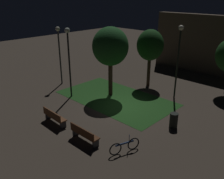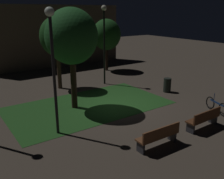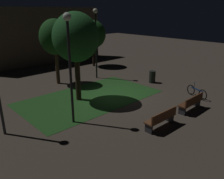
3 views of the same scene
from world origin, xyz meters
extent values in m
plane|color=#473D33|center=(0.00, 0.00, 0.00)|extent=(60.00, 60.00, 0.00)
cube|color=#23511E|center=(-1.34, 0.76, 0.01)|extent=(8.53, 4.81, 0.01)
cube|color=brown|center=(-1.37, -4.44, 0.45)|extent=(1.81, 0.53, 0.06)
cube|color=brown|center=(-1.38, -4.65, 0.68)|extent=(1.80, 0.11, 0.40)
cube|color=#2D2D33|center=(-2.17, -4.42, 0.21)|extent=(0.09, 0.39, 0.42)
cube|color=#2D2D33|center=(-0.57, -4.46, 0.21)|extent=(0.09, 0.39, 0.42)
cube|color=#512D19|center=(1.37, -4.44, 0.45)|extent=(1.80, 0.49, 0.06)
cube|color=#512D19|center=(1.37, -4.65, 0.68)|extent=(1.80, 0.07, 0.40)
cube|color=#2D2D33|center=(0.57, -4.44, 0.21)|extent=(0.08, 0.38, 0.42)
cube|color=#2D2D33|center=(2.17, -4.43, 0.21)|extent=(0.08, 0.38, 0.42)
cylinder|color=#2D2116|center=(-2.07, 0.98, 1.51)|extent=(0.31, 0.31, 3.01)
ellipsoid|color=#1E5623|center=(-2.07, 0.98, 3.73)|extent=(2.61, 2.61, 2.77)
cylinder|color=#423021|center=(-1.27, 4.69, 1.40)|extent=(0.27, 0.27, 2.80)
ellipsoid|color=#194719|center=(-1.27, 4.69, 3.39)|extent=(2.15, 2.15, 2.48)
cylinder|color=black|center=(1.73, 3.85, 2.47)|extent=(0.12, 0.12, 4.95)
sphere|color=#F2EDCC|center=(1.73, 3.85, 5.10)|extent=(0.36, 0.36, 0.36)
cylinder|color=black|center=(-4.00, -1.26, 2.37)|extent=(0.12, 0.12, 4.74)
sphere|color=white|center=(-4.00, -1.26, 4.89)|extent=(0.36, 0.36, 0.36)
cylinder|color=#333338|center=(-6.83, -0.12, 2.23)|extent=(0.12, 0.12, 4.46)
sphere|color=#F2EDCC|center=(-6.83, -0.12, 4.61)|extent=(0.36, 0.36, 0.36)
cylinder|color=black|center=(3.94, 0.02, 0.45)|extent=(0.47, 0.47, 0.89)
torus|color=black|center=(3.33, -4.21, 0.33)|extent=(0.27, 0.64, 0.66)
torus|color=black|center=(3.65, -3.26, 0.33)|extent=(0.27, 0.64, 0.66)
cube|color=navy|center=(3.49, -3.74, 0.51)|extent=(0.37, 0.96, 0.08)
cylinder|color=navy|center=(3.57, -3.50, 0.73)|extent=(0.03, 0.03, 0.40)
cube|color=brown|center=(1.54, 11.29, 2.72)|extent=(12.57, 0.80, 5.44)
camera|label=1|loc=(10.01, -11.37, 7.28)|focal=39.27mm
camera|label=2|loc=(-7.60, -10.35, 4.92)|focal=40.14mm
camera|label=3|loc=(-9.44, -9.74, 5.14)|focal=36.40mm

